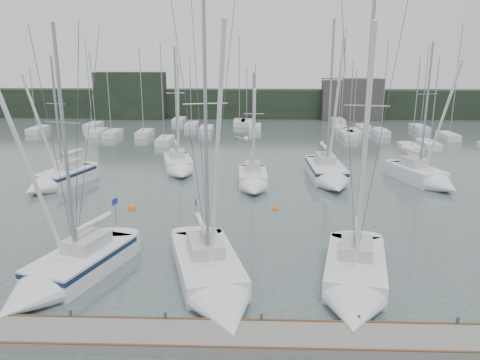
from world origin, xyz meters
name	(u,v)px	position (x,y,z in m)	size (l,w,h in m)	color
ground	(221,282)	(0.00, 0.00, 0.00)	(160.00, 160.00, 0.00)	#414F4D
dock	(211,337)	(0.00, -5.00, 0.20)	(24.00, 2.00, 0.40)	slate
far_treeline	(246,104)	(0.00, 62.00, 2.50)	(90.00, 4.00, 5.00)	black
far_building_left	(131,96)	(-20.00, 60.00, 4.00)	(12.00, 3.00, 8.00)	black
far_building_right	(351,99)	(18.00, 60.00, 3.50)	(10.00, 3.00, 7.00)	#403E3B
mast_forest	(269,130)	(3.59, 45.16, 0.48)	(61.22, 26.89, 14.61)	silver
sailboat_near_left	(61,275)	(-7.80, -0.70, 0.58)	(5.35, 8.97, 13.41)	silver
sailboat_near_center	(215,284)	(-0.19, -1.22, 0.52)	(5.46, 10.17, 15.06)	silver
sailboat_near_right	(355,285)	(6.42, -1.12, 0.55)	(4.64, 9.25, 14.89)	silver
sailboat_mid_a	(56,180)	(-15.31, 16.64, 0.64)	(4.74, 7.88, 11.72)	silver
sailboat_mid_b	(179,167)	(-5.60, 22.00, 0.58)	(4.16, 7.61, 12.49)	silver
sailboat_mid_c	(253,182)	(1.52, 16.94, 0.56)	(2.62, 6.82, 10.31)	silver
sailboat_mid_d	(329,175)	(8.21, 19.02, 0.67)	(3.23, 9.49, 14.85)	silver
sailboat_mid_e	(427,178)	(16.59, 18.40, 0.62)	(5.01, 8.19, 12.92)	silver
buoy_b	(275,209)	(3.16, 11.51, 0.00)	(0.48, 0.48, 0.48)	orange
buoy_c	(132,209)	(-7.41, 11.21, 0.00)	(0.62, 0.62, 0.62)	orange
seagull	(246,138)	(1.20, 2.26, 6.91)	(1.05, 0.47, 0.21)	white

